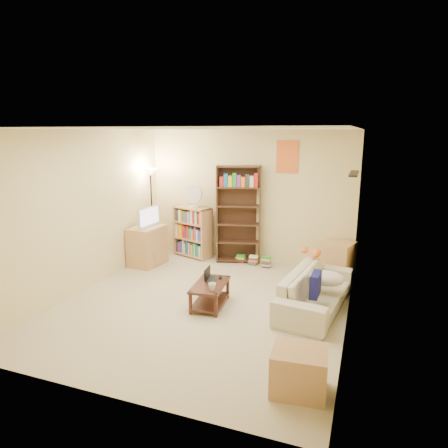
# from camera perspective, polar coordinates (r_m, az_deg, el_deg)

# --- Properties ---
(room) EXTENTS (4.50, 4.54, 2.52)m
(room) POSITION_cam_1_polar(r_m,az_deg,el_deg) (5.51, -3.04, 4.27)
(room) COLOR beige
(room) RESTS_ON ground
(sofa) EXTENTS (2.00, 1.19, 0.53)m
(sofa) POSITION_cam_1_polar(r_m,az_deg,el_deg) (5.89, 12.99, -9.21)
(sofa) COLOR beige
(sofa) RESTS_ON ground
(navy_pillow) EXTENTS (0.12, 0.35, 0.31)m
(navy_pillow) POSITION_cam_1_polar(r_m,az_deg,el_deg) (5.43, 12.94, -8.42)
(navy_pillow) COLOR #131453
(navy_pillow) RESTS_ON sofa
(cream_blanket) EXTENTS (0.49, 0.35, 0.21)m
(cream_blanket) POSITION_cam_1_polar(r_m,az_deg,el_deg) (5.83, 14.45, -7.52)
(cream_blanket) COLOR beige
(cream_blanket) RESTS_ON sofa
(tabby_cat) EXTENTS (0.42, 0.19, 0.14)m
(tabby_cat) POSITION_cam_1_polar(r_m,az_deg,el_deg) (6.47, 12.73, -4.01)
(tabby_cat) COLOR orange
(tabby_cat) RESTS_ON sofa
(coffee_table) EXTENTS (0.50, 0.81, 0.34)m
(coffee_table) POSITION_cam_1_polar(r_m,az_deg,el_deg) (5.83, -2.02, -9.72)
(coffee_table) COLOR #45231A
(coffee_table) RESTS_ON ground
(laptop) EXTENTS (0.51, 0.49, 0.03)m
(laptop) POSITION_cam_1_polar(r_m,az_deg,el_deg) (5.88, -1.34, -7.96)
(laptop) COLOR black
(laptop) RESTS_ON coffee_table
(laptop_screen) EXTENTS (0.04, 0.26, 0.17)m
(laptop_screen) POSITION_cam_1_polar(r_m,az_deg,el_deg) (5.87, -2.40, -7.05)
(laptop_screen) COLOR white
(laptop_screen) RESTS_ON laptop
(mug) EXTENTS (0.20, 0.20, 0.10)m
(mug) POSITION_cam_1_polar(r_m,az_deg,el_deg) (5.53, -1.68, -8.94)
(mug) COLOR silver
(mug) RESTS_ON coffee_table
(tv_remote) EXTENTS (0.09, 0.14, 0.02)m
(tv_remote) POSITION_cam_1_polar(r_m,az_deg,el_deg) (5.98, -0.54, -7.62)
(tv_remote) COLOR black
(tv_remote) RESTS_ON coffee_table
(tv_stand) EXTENTS (0.55, 0.73, 0.73)m
(tv_stand) POSITION_cam_1_polar(r_m,az_deg,el_deg) (7.67, -10.89, -3.05)
(tv_stand) COLOR tan
(tv_stand) RESTS_ON ground
(television) EXTENTS (0.67, 0.21, 0.37)m
(television) POSITION_cam_1_polar(r_m,az_deg,el_deg) (7.54, -11.07, 0.99)
(television) COLOR black
(television) RESTS_ON tv_stand
(tall_bookshelf) EXTENTS (0.88, 0.48, 1.85)m
(tall_bookshelf) POSITION_cam_1_polar(r_m,az_deg,el_deg) (7.56, 2.09, 1.70)
(tall_bookshelf) COLOR #472F1B
(tall_bookshelf) RESTS_ON ground
(short_bookshelf) EXTENTS (0.85, 0.55, 1.02)m
(short_bookshelf) POSITION_cam_1_polar(r_m,az_deg,el_deg) (8.00, -4.51, -1.13)
(short_bookshelf) COLOR tan
(short_bookshelf) RESTS_ON ground
(desk_fan) EXTENTS (0.36, 0.20, 0.46)m
(desk_fan) POSITION_cam_1_polar(r_m,az_deg,el_deg) (7.79, -4.37, 4.04)
(desk_fan) COLOR silver
(desk_fan) RESTS_ON short_bookshelf
(floor_lamp) EXTENTS (0.30, 0.30, 1.78)m
(floor_lamp) POSITION_cam_1_polar(r_m,az_deg,el_deg) (7.84, -10.40, 5.18)
(floor_lamp) COLOR black
(floor_lamp) RESTS_ON ground
(side_table) EXTENTS (0.64, 0.64, 0.58)m
(side_table) POSITION_cam_1_polar(r_m,az_deg,el_deg) (7.31, 15.87, -4.74)
(side_table) COLOR tan
(side_table) RESTS_ON ground
(end_cabinet) EXTENTS (0.56, 0.48, 0.44)m
(end_cabinet) POSITION_cam_1_polar(r_m,az_deg,el_deg) (4.15, 10.66, -19.96)
(end_cabinet) COLOR tan
(end_cabinet) RESTS_ON ground
(book_stacks) EXTENTS (0.70, 0.27, 0.21)m
(book_stacks) POSITION_cam_1_polar(r_m,az_deg,el_deg) (7.58, 4.45, -5.21)
(book_stacks) COLOR red
(book_stacks) RESTS_ON ground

